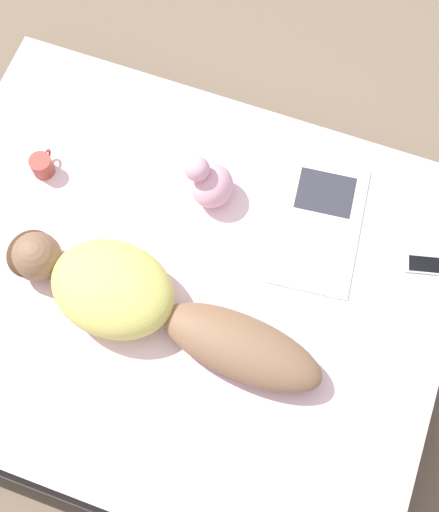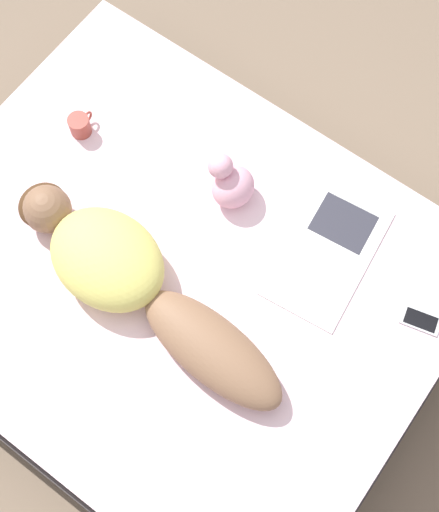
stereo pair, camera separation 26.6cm
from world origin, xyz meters
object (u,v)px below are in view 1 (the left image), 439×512
at_px(person, 141,302).
at_px(open_magazine, 319,223).
at_px(cell_phone, 424,265).
at_px(coffee_mug, 42,165).

distance_m(person, open_magazine, 0.76).
bearing_deg(open_magazine, cell_phone, -100.08).
bearing_deg(coffee_mug, person, -124.47).
relative_size(person, coffee_mug, 10.55).
bearing_deg(person, coffee_mug, 59.97).
distance_m(person, coffee_mug, 0.71).
bearing_deg(cell_phone, coffee_mug, 80.52).
bearing_deg(open_magazine, coffee_mug, 91.35).
relative_size(open_magazine, coffee_mug, 4.95).
distance_m(open_magazine, coffee_mug, 1.11).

